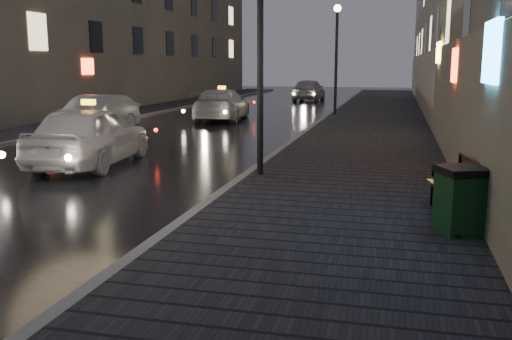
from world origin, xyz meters
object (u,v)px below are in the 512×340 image
(bench, at_px, (463,189))
(taxi_near, at_px, (90,135))
(car_far, at_px, (309,90))
(lamp_near, at_px, (260,24))
(taxi_mid, at_px, (222,105))
(trash_bin, at_px, (461,200))
(car_left_mid, at_px, (96,115))
(lamp_far, at_px, (337,46))

(bench, distance_m, taxi_near, 9.58)
(bench, distance_m, car_far, 32.07)
(lamp_near, relative_size, taxi_near, 1.13)
(lamp_near, height_order, taxi_mid, lamp_near)
(trash_bin, distance_m, car_left_mid, 16.06)
(lamp_near, relative_size, bench, 2.75)
(lamp_near, xyz_separation_m, bench, (4.07, -2.78, -2.87))
(car_left_mid, relative_size, taxi_mid, 0.88)
(lamp_near, bearing_deg, taxi_near, 169.41)
(car_left_mid, bearing_deg, lamp_far, 48.31)
(lamp_far, relative_size, taxi_near, 1.13)
(lamp_far, xyz_separation_m, taxi_mid, (-5.04, -2.61, -2.75))
(lamp_near, height_order, car_left_mid, lamp_near)
(lamp_far, bearing_deg, trash_bin, -78.67)
(bench, bearing_deg, trash_bin, -107.42)
(lamp_near, xyz_separation_m, car_left_mid, (-8.03, 6.99, -2.76))
(trash_bin, bearing_deg, lamp_far, 78.45)
(bench, height_order, trash_bin, trash_bin)
(bench, relative_size, trash_bin, 1.92)
(car_left_mid, xyz_separation_m, taxi_mid, (2.98, 6.40, 0.00))
(lamp_far, xyz_separation_m, car_left_mid, (-8.03, -9.01, -2.76))
(trash_bin, height_order, car_left_mid, car_left_mid)
(taxi_mid, height_order, car_far, car_far)
(trash_bin, xyz_separation_m, car_far, (-7.14, 32.17, 0.13))
(bench, height_order, taxi_mid, taxi_mid)
(bench, xyz_separation_m, taxi_mid, (-9.12, 16.18, 0.11))
(lamp_near, bearing_deg, lamp_far, 90.00)
(trash_bin, height_order, taxi_near, taxi_near)
(trash_bin, bearing_deg, lamp_near, 113.88)
(car_left_mid, bearing_deg, car_far, 77.31)
(car_left_mid, height_order, car_far, car_far)
(lamp_far, bearing_deg, bench, -77.77)
(taxi_near, xyz_separation_m, car_left_mid, (-3.25, 6.10, -0.06))
(lamp_far, xyz_separation_m, taxi_near, (-4.77, -15.11, -2.69))
(lamp_near, relative_size, car_far, 1.13)
(lamp_near, height_order, trash_bin, lamp_near)
(lamp_near, distance_m, car_left_mid, 11.00)
(car_far, bearing_deg, lamp_far, 105.40)
(lamp_far, bearing_deg, lamp_near, -90.00)
(lamp_far, distance_m, taxi_near, 16.07)
(bench, relative_size, car_far, 0.41)
(lamp_far, distance_m, taxi_mid, 6.31)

